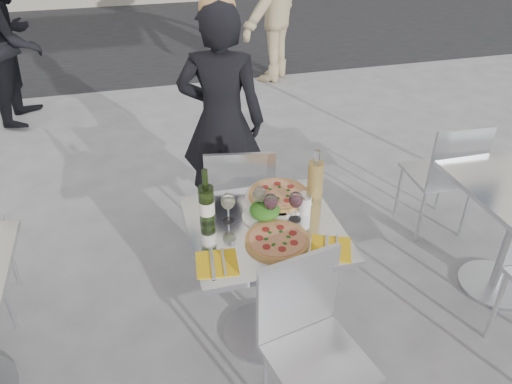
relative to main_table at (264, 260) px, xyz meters
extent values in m
plane|color=slate|center=(0.00, 0.00, -0.54)|extent=(80.00, 80.00, 0.00)
cube|color=black|center=(0.00, 6.50, -0.54)|extent=(24.00, 5.00, 0.00)
cylinder|color=#B7BABF|center=(0.00, 0.00, -0.53)|extent=(0.44, 0.44, 0.02)
cylinder|color=#B7BABF|center=(0.00, 0.00, -0.17)|extent=(0.07, 0.07, 0.72)
cube|color=silver|center=(0.00, 0.00, 0.20)|extent=(0.72, 0.72, 0.03)
cylinder|color=#B7BABF|center=(1.50, 0.00, -0.53)|extent=(0.44, 0.44, 0.02)
cylinder|color=#B7BABF|center=(1.50, 0.00, -0.17)|extent=(0.07, 0.07, 0.72)
cylinder|color=silver|center=(0.23, 0.84, -0.33)|extent=(0.02, 0.02, 0.43)
cylinder|color=silver|center=(-0.11, 0.90, -0.33)|extent=(0.02, 0.02, 0.43)
cylinder|color=silver|center=(0.17, 0.50, -0.33)|extent=(0.02, 0.02, 0.43)
cylinder|color=silver|center=(-0.16, 0.56, -0.33)|extent=(0.02, 0.02, 0.43)
cube|color=silver|center=(0.03, 0.70, -0.10)|extent=(0.46, 0.46, 0.02)
cube|color=silver|center=(0.00, 0.50, 0.13)|extent=(0.40, 0.09, 0.43)
cylinder|color=silver|center=(-0.11, -0.45, -0.33)|extent=(0.02, 0.02, 0.42)
cylinder|color=silver|center=(0.21, -0.37, -0.33)|extent=(0.02, 0.02, 0.42)
cube|color=silver|center=(0.09, -0.57, -0.11)|extent=(0.46, 0.46, 0.02)
cube|color=silver|center=(0.05, -0.38, 0.11)|extent=(0.39, 0.11, 0.42)
cylinder|color=silver|center=(-1.37, 0.78, -0.30)|extent=(0.03, 0.03, 0.49)
cylinder|color=silver|center=(-1.33, 0.39, -0.30)|extent=(0.03, 0.03, 0.49)
cylinder|color=silver|center=(1.60, 0.84, -0.33)|extent=(0.02, 0.02, 0.42)
cylinder|color=silver|center=(1.27, 0.86, -0.33)|extent=(0.02, 0.02, 0.42)
cylinder|color=silver|center=(1.59, 0.51, -0.33)|extent=(0.02, 0.02, 0.42)
cylinder|color=silver|center=(1.25, 0.53, -0.33)|extent=(0.02, 0.02, 0.42)
cube|color=silver|center=(1.43, 0.68, -0.11)|extent=(0.41, 0.41, 0.02)
cube|color=silver|center=(1.42, 0.49, 0.11)|extent=(0.39, 0.04, 0.42)
cylinder|color=silver|center=(1.19, -0.34, -0.30)|extent=(0.03, 0.03, 0.48)
imported|color=black|center=(0.02, 1.13, 0.25)|extent=(0.67, 0.55, 1.57)
imported|color=black|center=(-1.58, 3.46, 0.26)|extent=(0.74, 0.87, 1.60)
cylinder|color=tan|center=(0.03, -0.13, 0.22)|extent=(0.30, 0.30, 0.02)
cylinder|color=beige|center=(0.03, -0.13, 0.23)|extent=(0.26, 0.26, 0.00)
cylinder|color=white|center=(0.14, 0.21, 0.22)|extent=(0.35, 0.35, 0.01)
cylinder|color=tan|center=(0.14, 0.21, 0.23)|extent=(0.31, 0.31, 0.02)
cylinder|color=beige|center=(0.14, 0.22, 0.24)|extent=(0.27, 0.27, 0.00)
cylinder|color=white|center=(0.02, 0.07, 0.22)|extent=(0.22, 0.22, 0.01)
ellipsoid|color=#1D5E17|center=(0.02, 0.07, 0.26)|extent=(0.15, 0.15, 0.08)
sphere|color=#B21914|center=(0.06, 0.09, 0.27)|extent=(0.03, 0.03, 0.03)
cylinder|color=#2E481B|center=(-0.26, 0.10, 0.31)|extent=(0.07, 0.07, 0.20)
cone|color=#2E481B|center=(-0.26, 0.10, 0.41)|extent=(0.07, 0.07, 0.03)
cylinder|color=#2E481B|center=(-0.26, 0.10, 0.46)|extent=(0.03, 0.03, 0.10)
cylinder|color=silver|center=(-0.26, 0.10, 0.30)|extent=(0.07, 0.07, 0.07)
cylinder|color=#E2C060|center=(0.31, 0.15, 0.32)|extent=(0.08, 0.08, 0.22)
cylinder|color=white|center=(0.31, 0.15, 0.46)|extent=(0.03, 0.03, 0.08)
cylinder|color=white|center=(0.22, 0.06, 0.26)|extent=(0.06, 0.06, 0.09)
cylinder|color=silver|center=(0.22, 0.06, 0.31)|extent=(0.06, 0.06, 0.02)
cylinder|color=white|center=(-0.15, 0.08, 0.21)|extent=(0.06, 0.06, 0.00)
cylinder|color=white|center=(-0.15, 0.08, 0.26)|extent=(0.01, 0.01, 0.09)
ellipsoid|color=white|center=(-0.15, 0.08, 0.33)|extent=(0.07, 0.07, 0.08)
ellipsoid|color=#C5C88D|center=(-0.15, 0.08, 0.32)|extent=(0.05, 0.05, 0.05)
cylinder|color=white|center=(0.00, 0.10, 0.21)|extent=(0.06, 0.06, 0.00)
cylinder|color=white|center=(0.00, 0.10, 0.26)|extent=(0.01, 0.01, 0.09)
ellipsoid|color=white|center=(0.00, 0.10, 0.33)|extent=(0.07, 0.07, 0.08)
ellipsoid|color=#C5C88D|center=(0.00, 0.10, 0.32)|extent=(0.05, 0.05, 0.05)
cylinder|color=white|center=(0.04, 0.03, 0.21)|extent=(0.06, 0.06, 0.00)
cylinder|color=white|center=(0.04, 0.03, 0.26)|extent=(0.01, 0.01, 0.09)
ellipsoid|color=white|center=(0.04, 0.03, 0.33)|extent=(0.07, 0.07, 0.08)
ellipsoid|color=#440916|center=(0.04, 0.03, 0.32)|extent=(0.05, 0.05, 0.05)
cylinder|color=white|center=(0.16, 0.01, 0.21)|extent=(0.06, 0.06, 0.00)
cylinder|color=white|center=(0.16, 0.01, 0.26)|extent=(0.01, 0.01, 0.09)
ellipsoid|color=white|center=(0.16, 0.01, 0.33)|extent=(0.07, 0.07, 0.08)
ellipsoid|color=#440916|center=(0.16, 0.01, 0.32)|extent=(0.05, 0.05, 0.05)
cube|color=yellow|center=(-0.27, -0.21, 0.21)|extent=(0.20, 0.20, 0.00)
cube|color=#B7BABF|center=(-0.29, -0.21, 0.22)|extent=(0.04, 0.20, 0.00)
cube|color=#B7BABF|center=(-0.24, -0.21, 0.22)|extent=(0.03, 0.18, 0.00)
cube|color=yellow|center=(0.25, -0.24, 0.21)|extent=(0.24, 0.24, 0.00)
cube|color=#B7BABF|center=(0.23, -0.24, 0.22)|extent=(0.09, 0.19, 0.00)
cube|color=#B7BABF|center=(0.28, -0.24, 0.22)|extent=(0.08, 0.17, 0.00)
camera|label=1|loc=(-0.53, -1.85, 1.64)|focal=35.00mm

